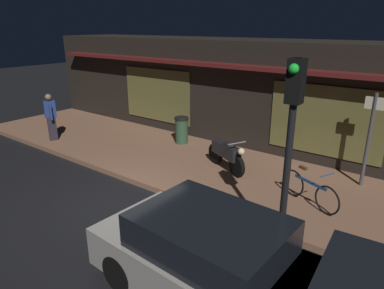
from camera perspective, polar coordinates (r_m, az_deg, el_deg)
The scene contains 10 objects.
ground_plane at distance 8.57m, azimuth -12.33°, elevation -9.66°, with size 60.00×60.00×0.00m, color black.
sidewalk_slab at distance 10.51m, azimuth -0.01°, elevation -3.16°, with size 18.00×4.00×0.15m, color #8C6047.
storefront_building at distance 12.80m, azimuth 9.25°, elevation 8.74°, with size 18.00×3.30×3.60m.
motorcycle at distance 9.75m, azimuth 5.73°, elevation -1.47°, with size 1.59×0.89×0.97m.
bicycle_parked at distance 8.37m, azimuth 18.82°, elevation -7.13°, with size 1.54×0.71×0.91m.
person_photographer at distance 13.15m, azimuth -22.32°, elevation 4.35°, with size 0.59×0.44×1.67m.
sign_post at distance 9.54m, azimuth 27.28°, elevation 1.43°, with size 0.44×0.09×2.40m.
trash_bin at distance 11.97m, azimuth -1.74°, elevation 2.43°, with size 0.48×0.48×0.93m.
traffic_light_pole at distance 5.79m, azimuth 16.03°, elevation 2.44°, with size 0.24×0.33×3.60m.
parked_car_near at distance 5.48m, azimuth 3.85°, elevation -18.76°, with size 4.18×1.95×1.42m.
Camera 1 is at (5.85, -4.77, 4.07)m, focal length 32.25 mm.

